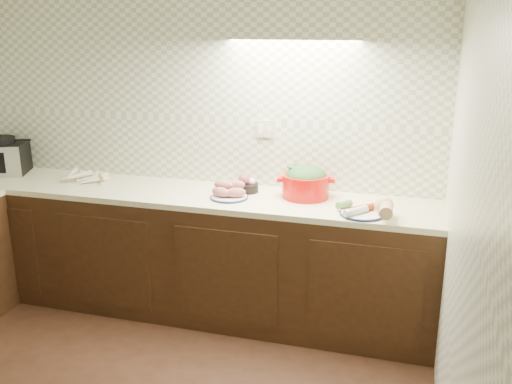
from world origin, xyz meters
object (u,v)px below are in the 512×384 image
(parsnip_pile, at_px, (84,179))
(veg_plate, at_px, (372,208))
(onion_bowl, at_px, (246,185))
(dutch_oven, at_px, (306,182))
(sweet_potato_plate, at_px, (229,192))

(parsnip_pile, distance_m, veg_plate, 2.12)
(onion_bowl, distance_m, dutch_oven, 0.43)
(parsnip_pile, xyz_separation_m, onion_bowl, (1.22, 0.12, 0.02))
(onion_bowl, relative_size, veg_plate, 0.44)
(onion_bowl, xyz_separation_m, dutch_oven, (0.42, -0.01, 0.06))
(parsnip_pile, distance_m, dutch_oven, 1.65)
(parsnip_pile, relative_size, veg_plate, 1.08)
(dutch_oven, height_order, veg_plate, dutch_oven)
(parsnip_pile, height_order, sweet_potato_plate, sweet_potato_plate)
(veg_plate, bearing_deg, dutch_oven, 150.87)
(onion_bowl, distance_m, veg_plate, 0.93)
(onion_bowl, bearing_deg, veg_plate, -16.99)
(dutch_oven, bearing_deg, onion_bowl, 165.80)
(parsnip_pile, xyz_separation_m, dutch_oven, (1.64, 0.10, 0.08))
(parsnip_pile, height_order, onion_bowl, onion_bowl)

